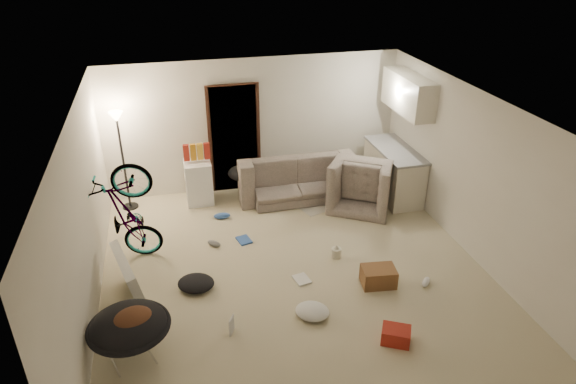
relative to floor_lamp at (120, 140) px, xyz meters
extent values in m
cube|color=beige|center=(2.40, -2.65, -1.32)|extent=(5.50, 6.00, 0.02)
cube|color=white|center=(2.40, -2.65, 1.20)|extent=(5.50, 6.00, 0.02)
cube|color=silver|center=(2.40, 0.36, -0.06)|extent=(5.50, 0.02, 2.50)
cube|color=silver|center=(2.40, -5.66, -0.06)|extent=(5.50, 0.02, 2.50)
cube|color=silver|center=(-0.36, -2.65, -0.06)|extent=(0.02, 6.00, 2.50)
cube|color=silver|center=(5.16, -2.65, -0.06)|extent=(0.02, 6.00, 2.50)
cube|color=black|center=(2.00, 0.32, -0.29)|extent=(0.85, 0.10, 2.04)
cube|color=#361C12|center=(2.00, 0.29, -0.29)|extent=(0.97, 0.04, 2.10)
cylinder|color=black|center=(0.00, 0.00, -1.29)|extent=(0.28, 0.28, 0.03)
cylinder|color=black|center=(0.00, 0.00, -0.46)|extent=(0.04, 0.04, 1.70)
cone|color=#FFE0A5|center=(0.00, 0.00, 0.41)|extent=(0.24, 0.24, 0.18)
cube|color=beige|center=(4.83, -0.65, -0.87)|extent=(0.60, 1.50, 0.88)
cube|color=gray|center=(4.83, -0.65, -0.41)|extent=(0.64, 1.54, 0.04)
cube|color=beige|center=(4.96, -0.65, 0.64)|extent=(0.38, 1.40, 0.65)
imported|color=#353C35|center=(3.02, -0.20, -0.99)|extent=(2.15, 0.84, 0.63)
imported|color=#353C35|center=(4.15, -0.86, -0.96)|extent=(1.40, 1.36, 0.69)
imported|color=black|center=(0.10, -1.73, -0.86)|extent=(1.78, 0.97, 0.98)
imported|color=maroon|center=(1.27, -3.75, -1.30)|extent=(0.29, 0.26, 0.02)
cube|color=white|center=(1.25, -0.10, -0.91)|extent=(0.47, 0.47, 0.80)
cube|color=maroon|center=(1.08, -0.10, -0.31)|extent=(0.11, 0.08, 0.30)
cube|color=#BD7A17|center=(1.20, -0.10, -0.31)|extent=(0.10, 0.07, 0.30)
cube|color=gold|center=(1.32, -0.10, -0.31)|extent=(0.11, 0.08, 0.30)
cube|color=maroon|center=(1.44, -0.10, -0.31)|extent=(0.10, 0.08, 0.30)
cylinder|color=silver|center=(0.13, -3.83, -1.09)|extent=(0.62, 0.62, 0.44)
ellipsoid|color=black|center=(0.13, -3.83, -0.82)|extent=(0.88, 0.88, 0.37)
torus|color=black|center=(0.13, -3.83, -0.82)|extent=(0.95, 0.95, 0.07)
ellipsoid|color=#492919|center=(0.18, -3.86, -0.71)|extent=(0.60, 0.56, 0.22)
ellipsoid|color=black|center=(2.07, -0.20, -0.77)|extent=(0.66, 0.59, 0.28)
cube|color=silver|center=(0.10, -2.69, -0.97)|extent=(0.52, 1.06, 0.69)
cube|color=brown|center=(3.47, -3.20, -1.17)|extent=(0.51, 0.39, 0.27)
cube|color=maroon|center=(3.23, -4.32, -1.21)|extent=(0.42, 0.39, 0.20)
cylinder|color=beige|center=(3.12, -2.42, -1.23)|extent=(0.15, 0.15, 0.15)
cone|color=beige|center=(3.12, -2.42, -1.12)|extent=(0.09, 0.09, 0.07)
cube|color=#B0ACA2|center=(3.20, -0.77, -1.30)|extent=(0.65, 0.73, 0.01)
cube|color=#3059B0|center=(1.81, -1.62, -1.29)|extent=(0.25, 0.31, 0.03)
cube|color=silver|center=(2.45, -2.85, -1.29)|extent=(0.25, 0.30, 0.02)
ellipsoid|color=#3059B0|center=(1.56, -0.81, -1.25)|extent=(0.30, 0.14, 0.11)
ellipsoid|color=slate|center=(1.32, -1.65, -1.26)|extent=(0.25, 0.24, 0.09)
ellipsoid|color=white|center=(4.13, -3.38, -1.26)|extent=(0.23, 0.25, 0.09)
ellipsoid|color=black|center=(0.95, -2.67, -1.22)|extent=(0.64, 0.60, 0.17)
ellipsoid|color=black|center=(3.07, -0.10, -1.24)|extent=(0.50, 0.46, 0.13)
ellipsoid|color=silver|center=(2.38, -3.62, -1.24)|extent=(0.59, 0.57, 0.14)
camera|label=1|loc=(0.80, -8.61, 3.22)|focal=32.00mm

